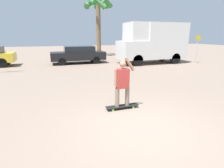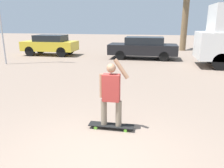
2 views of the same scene
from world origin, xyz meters
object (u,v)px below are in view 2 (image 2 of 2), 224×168
(skateboard, at_px, (111,125))
(parked_car_black, at_px, (143,47))
(person_skateboarder, at_px, (111,92))
(parked_car_yellow, at_px, (50,44))

(skateboard, distance_m, parked_car_black, 10.37)
(person_skateboarder, bearing_deg, parked_car_black, 89.28)
(person_skateboarder, relative_size, parked_car_black, 0.35)
(skateboard, bearing_deg, parked_car_black, 89.29)
(parked_car_black, bearing_deg, person_skateboarder, -90.72)
(skateboard, xyz_separation_m, parked_car_yellow, (-6.77, 10.68, 0.72))
(person_skateboarder, xyz_separation_m, parked_car_yellow, (-6.77, 10.68, -0.11))
(parked_car_black, height_order, parked_car_yellow, parked_car_yellow)
(parked_car_yellow, bearing_deg, person_skateboarder, -57.63)
(parked_car_black, bearing_deg, skateboard, -90.71)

